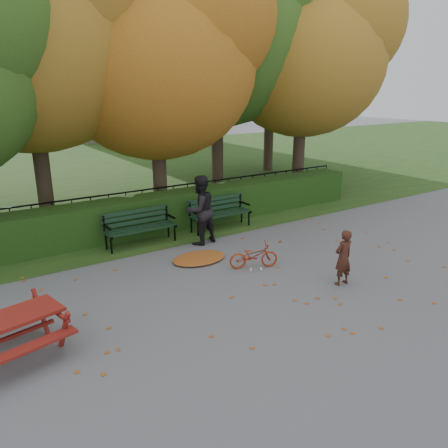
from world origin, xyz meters
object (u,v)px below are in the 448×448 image
tree_g (281,51)px  bicycle (254,256)px  tree_d (230,21)px  bench_right (219,210)px  tree_e (315,50)px  bench_left (139,225)px  tree_b (41,24)px  child (343,258)px  picnic_table (6,328)px  adult (200,210)px  tree_c (168,51)px

tree_g → bicycle: tree_g is taller
tree_g → bicycle: 13.09m
tree_d → bench_right: bearing=-128.2°
tree_e → bench_left: (-7.82, -2.07, -4.56)m
tree_b → bench_right: tree_b is taller
child → bench_left: bearing=-59.0°
bench_right → picnic_table: bench_right is taller
tree_b → bicycle: 8.22m
bench_left → adult: adult is taller
tree_b → bench_left: tree_b is taller
adult → bicycle: bearing=85.0°
tree_g → bench_left: size_ratio=4.75×
tree_c → picnic_table: bearing=-134.4°
bench_left → bicycle: (1.48, -2.83, -0.24)m
bench_right → picnic_table: bearing=-149.1°
tree_d → picnic_table: 12.53m
tree_b → picnic_table: (-2.43, -6.61, -4.88)m
bicycle → child: bearing=-126.4°
tree_g → bench_left: (-9.63, -6.06, -4.85)m
tree_g → adult: 11.68m
tree_c → adult: bearing=-105.0°
bench_left → tree_e: bearing=14.8°
adult → tree_c: bearing=-114.6°
tree_c → tree_e: size_ratio=0.98×
tree_c → bench_left: (-2.13, -2.26, -4.30)m
tree_b → adult: tree_b is taller
tree_c → tree_g: (7.50, 3.80, 0.55)m
tree_c → child: 7.98m
picnic_table → adult: size_ratio=1.02×
tree_b → bicycle: size_ratio=8.13×
tree_b → bicycle: bearing=-65.9°
tree_c → tree_g: 8.43m
bench_right → bench_left: bearing=180.0°
tree_c → tree_d: 3.50m
picnic_table → adult: 5.63m
tree_b → child: (3.60, -7.53, -4.83)m
bench_left → adult: bearing=-31.3°
tree_e → bench_left: bearing=-165.2°
tree_d → tree_e: bearing=-28.9°
tree_d → bicycle: bearing=-120.2°
bench_left → child: bearing=-61.3°
bench_right → tree_d: bearing=51.8°
tree_e → tree_g: 4.39m
tree_e → bench_left: 9.29m
tree_c → tree_e: bearing=-1.9°
tree_d → tree_g: tree_d is taller
bench_left → adult: (1.32, -0.80, 0.36)m
tree_e → picnic_table: 13.51m
tree_d → child: (-2.72, -8.02, -5.41)m
tree_e → bench_right: size_ratio=4.53×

